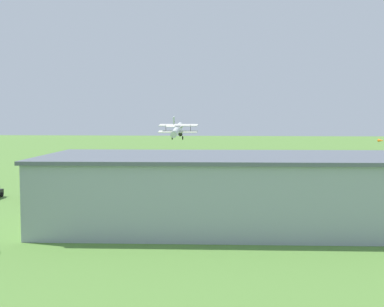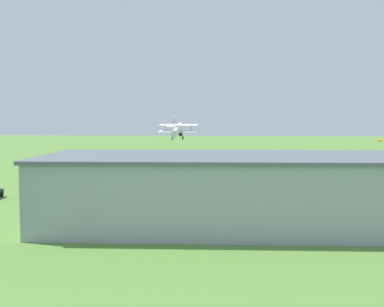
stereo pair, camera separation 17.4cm
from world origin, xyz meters
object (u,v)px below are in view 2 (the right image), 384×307
Objects in this scene: windsock at (382,143)px; person_watching_takeoff at (115,192)px; hangar at (226,190)px; person_by_parked_cars at (123,192)px; car_grey at (36,193)px; person_walking_on_apron at (376,203)px; car_silver at (89,194)px; biplane at (177,130)px.

person_watching_takeoff is at bearing 40.39° from windsock.
person_watching_takeoff is at bearing -46.82° from hangar.
car_grey is at bearing 15.15° from person_by_parked_cars.
person_watching_takeoff is (32.17, -5.85, 0.02)m from person_walking_on_apron.
windsock is at bearing -105.62° from person_walking_on_apron.
windsock reaches higher than car_silver.
person_walking_on_apron is at bearing 175.42° from car_grey.
car_grey is 67.72m from windsock.
person_watching_takeoff is at bearing -165.98° from car_grey.
car_grey is at bearing 36.53° from windsock.
car_silver is (17.98, -13.88, -2.65)m from hangar.
biplane is at bearing -102.26° from person_watching_takeoff.
person_by_parked_cars is (14.13, -16.57, -2.75)m from hangar.
person_by_parked_cars is at bearing -49.53° from hangar.
biplane is 5.23× the size of person_by_parked_cars.
person_by_parked_cars is (31.20, -6.32, -0.01)m from person_walking_on_apron.
windsock is (-43.39, -37.27, 4.82)m from person_by_parked_cars.
biplane reaches higher than car_grey.
car_silver reaches higher than person_walking_on_apron.
car_silver is 35.24m from person_walking_on_apron.
hangar is 21.95m from person_by_parked_cars.
hangar is 23.18× the size of person_watching_takeoff.
hangar is 5.80× the size of windsock.
car_silver is at bearing -37.66° from hangar.
car_grey is at bearing 2.13° from car_silver.
person_walking_on_apron is at bearing 131.26° from biplane.
person_by_parked_cars is 0.24× the size of windsock.
person_by_parked_cars is at bearing -164.85° from car_grey.
car_grey is (15.29, 27.19, -7.54)m from biplane.
windsock is (-29.26, -53.83, 2.08)m from hangar.
hangar is 23.97× the size of person_by_parked_cars.
car_silver is at bearing 40.23° from windsock.
hangar is at bearing 30.98° from person_walking_on_apron.
person_walking_on_apron is at bearing -149.02° from hangar.
person_watching_takeoff is (-2.88, -2.22, -0.06)m from car_silver.
person_watching_takeoff is at bearing 25.91° from person_by_parked_cars.
hangar is 28.61m from car_grey.
car_grey is at bearing -28.55° from hangar.
person_watching_takeoff is at bearing -142.41° from car_silver.
person_watching_takeoff is (0.97, 0.47, 0.03)m from person_by_parked_cars.
person_watching_takeoff is at bearing 77.74° from biplane.
person_walking_on_apron is 32.70m from person_watching_takeoff.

